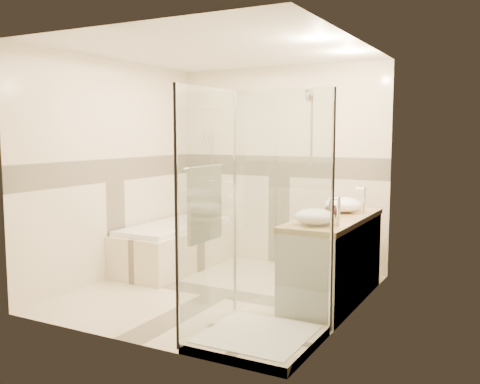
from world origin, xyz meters
The scene contains 12 objects.
room centered at (0.06, 0.01, 1.26)m, with size 2.82×3.02×2.52m.
bathtub centered at (-1.02, 0.65, 0.31)m, with size 0.75×1.70×0.56m.
vanity centered at (1.12, 0.30, 0.43)m, with size 0.58×1.62×0.85m.
shower_enclosure centered at (0.83, -0.97, 0.51)m, with size 0.96×0.93×2.04m.
vessel_sink_near centered at (1.10, 0.66, 0.93)m, with size 0.40×0.40×0.16m, color white.
vessel_sink_far centered at (1.10, -0.20, 0.92)m, with size 0.37×0.37×0.15m, color white.
faucet_near centered at (1.32, 0.66, 1.01)m, with size 0.11×0.03×0.27m.
faucet_far centered at (1.32, -0.20, 1.00)m, with size 0.11×0.03×0.26m.
amenity_bottle_a centered at (1.10, 0.31, 0.93)m, with size 0.07×0.07×0.16m, color black.
amenity_bottle_b centered at (1.10, 0.26, 0.94)m, with size 0.13×0.13×0.17m, color black.
folded_towels centered at (1.10, 1.02, 0.89)m, with size 0.14×0.23×0.07m, color white.
rolled_towel centered at (-1.13, 1.37, 0.60)m, with size 0.09×0.09×0.19m, color white.
Camera 1 is at (2.75, -4.73, 1.68)m, focal length 40.00 mm.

